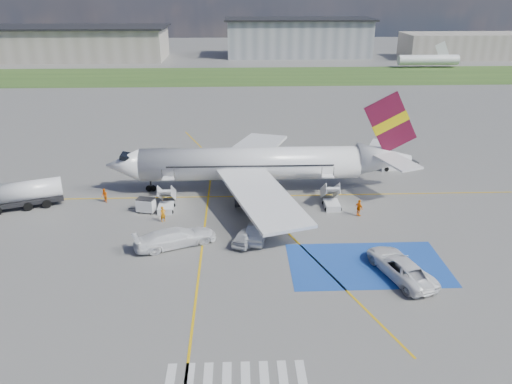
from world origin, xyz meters
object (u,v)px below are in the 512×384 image
Objects in this scene: fuel_tanker at (21,197)px; gpu_cart at (146,206)px; airliner at (263,163)px; van_white_a at (401,264)px; car_silver_b at (257,231)px; belt_loader at (397,166)px; car_silver_a at (247,236)px; van_white_b at (175,235)px.

fuel_tanker is 14.19m from gpu_cart.
airliner is 6.15× the size of van_white_a.
belt_loader is at bearing -123.52° from car_silver_b.
gpu_cart is 13.74m from car_silver_b.
airliner is 8.47× the size of car_silver_a.
belt_loader is (18.75, 6.85, -2.99)m from airliner.
gpu_cart is 0.36× the size of van_white_b.
van_white_b is (-9.04, -13.73, -2.23)m from airliner.
airliner is 27.63m from fuel_tanker.
car_silver_b reaches higher than belt_loader.
van_white_a reaches higher than belt_loader.
car_silver_a is 6.87m from van_white_b.
airliner is 16.59m from van_white_b.
airliner is at bearing -55.48° from van_white_b.
car_silver_a is 0.87× the size of car_silver_b.
car_silver_b reaches higher than gpu_cart.
belt_loader is (31.89, 12.77, -0.32)m from gpu_cart.
car_silver_b is (-1.16, -12.67, -2.57)m from airliner.
van_white_a is (11.99, -7.17, 0.31)m from car_silver_b.
car_silver_a is at bearing 47.36° from car_silver_b.
airliner reaches higher than van_white_a.
belt_loader is 27.85m from van_white_a.
fuel_tanker is at bearing -39.08° from van_white_a.
car_silver_a is at bearing -20.23° from gpu_cart.
airliner is at bearing -11.61° from fuel_tanker.
airliner is at bearing 38.41° from gpu_cart.
van_white_b is at bearing -48.20° from gpu_cart.
van_white_a is at bearing -42.78° from fuel_tanker.
van_white_b is (-27.80, -20.58, 0.75)m from belt_loader.
van_white_a is (23.96, -13.92, 0.40)m from gpu_cart.
car_silver_b is at bearing -38.40° from fuel_tanker.
airliner is at bearing -169.04° from belt_loader.
gpu_cart is at bearing -167.29° from belt_loader.
airliner reaches higher than belt_loader.
gpu_cart is at bearing -46.98° from van_white_a.
car_silver_b reaches higher than car_silver_a.
car_silver_b is 0.84× the size of van_white_b.
airliner is 6.56× the size of belt_loader.
car_silver_b is at bearing -95.25° from airliner.
van_white_a reaches higher than car_silver_b.
fuel_tanker reaches higher than van_white_a.
belt_loader is at bearing -111.20° from car_silver_a.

